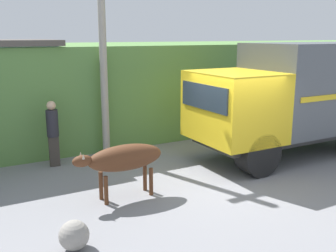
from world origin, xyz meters
name	(u,v)px	position (x,y,z in m)	size (l,w,h in m)	color
ground_plane	(228,176)	(0.00, 0.00, 0.00)	(60.00, 60.00, 0.00)	gray
hillside_embankment	(124,85)	(0.00, 6.64, 1.57)	(32.00, 6.30, 3.14)	#568442
cargo_truck	(301,94)	(3.01, 0.59, 1.79)	(6.38, 2.33, 3.24)	#2D2D2D
brown_cow	(124,159)	(-2.77, 0.04, 0.89)	(2.00, 0.56, 1.19)	#512D19
pedestrian_on_hill	(53,130)	(-3.60, 2.93, 1.00)	(0.35, 0.35, 1.78)	#38332D
utility_pole	(102,37)	(-2.03, 3.17, 3.41)	(0.90, 0.21, 6.57)	#9E998E
roadside_rock	(74,235)	(-4.33, -1.53, 0.25)	(0.50, 0.50, 0.50)	gray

